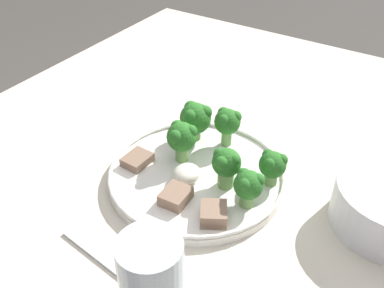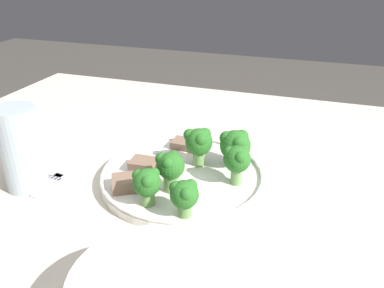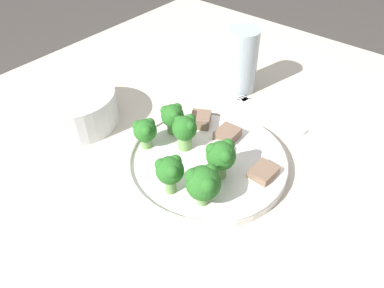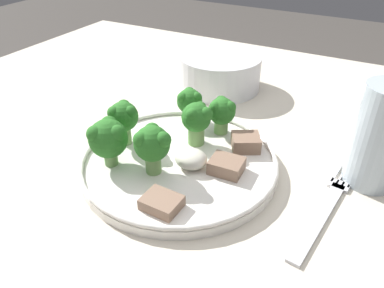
% 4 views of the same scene
% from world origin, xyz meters
% --- Properties ---
extents(table, '(1.12, 0.97, 0.76)m').
position_xyz_m(table, '(0.00, 0.00, 0.65)').
color(table, beige).
rests_on(table, ground_plane).
extents(dinner_plate, '(0.26, 0.26, 0.02)m').
position_xyz_m(dinner_plate, '(-0.00, -0.04, 0.77)').
color(dinner_plate, white).
rests_on(dinner_plate, table).
extents(fork, '(0.04, 0.20, 0.00)m').
position_xyz_m(fork, '(0.19, -0.02, 0.76)').
color(fork, silver).
rests_on(fork, table).
extents(cream_bowl, '(0.15, 0.15, 0.06)m').
position_xyz_m(cream_bowl, '(-0.06, 0.22, 0.79)').
color(cream_bowl, silver).
rests_on(cream_bowl, table).
extents(drinking_glass, '(0.06, 0.06, 0.13)m').
position_xyz_m(drinking_glass, '(0.22, 0.05, 0.82)').
color(drinking_glass, '#B2C1CC').
rests_on(drinking_glass, table).
extents(broccoli_floret_near_rim_left, '(0.04, 0.04, 0.06)m').
position_xyz_m(broccoli_floret_near_rim_left, '(-0.09, -0.04, 0.81)').
color(broccoli_floret_near_rim_left, '#709E56').
rests_on(broccoli_floret_near_rim_left, dinner_plate).
extents(broccoli_floret_center_left, '(0.04, 0.04, 0.06)m').
position_xyz_m(broccoli_floret_center_left, '(0.00, 0.01, 0.81)').
color(broccoli_floret_center_left, '#709E56').
rests_on(broccoli_floret_center_left, dinner_plate).
extents(broccoli_floret_back_left, '(0.05, 0.04, 0.06)m').
position_xyz_m(broccoli_floret_back_left, '(-0.02, -0.07, 0.81)').
color(broccoli_floret_back_left, '#709E56').
rests_on(broccoli_floret_back_left, dinner_plate).
extents(broccoli_floret_front_left, '(0.04, 0.04, 0.05)m').
position_xyz_m(broccoli_floret_front_left, '(-0.04, 0.06, 0.80)').
color(broccoli_floret_front_left, '#709E56').
rests_on(broccoli_floret_front_left, dinner_plate).
extents(broccoli_floret_center_back, '(0.05, 0.05, 0.06)m').
position_xyz_m(broccoli_floret_center_back, '(-0.07, -0.08, 0.81)').
color(broccoli_floret_center_back, '#709E56').
rests_on(broccoli_floret_center_back, dinner_plate).
extents(broccoli_floret_mid_cluster, '(0.04, 0.04, 0.05)m').
position_xyz_m(broccoli_floret_mid_cluster, '(0.02, 0.05, 0.81)').
color(broccoli_floret_mid_cluster, '#709E56').
rests_on(broccoli_floret_mid_cluster, dinner_plate).
extents(meat_slice_front_slice, '(0.05, 0.05, 0.02)m').
position_xyz_m(meat_slice_front_slice, '(0.07, 0.03, 0.78)').
color(meat_slice_front_slice, '#846651').
rests_on(meat_slice_front_slice, dinner_plate).
extents(meat_slice_middle_slice, '(0.04, 0.04, 0.02)m').
position_xyz_m(meat_slice_middle_slice, '(0.06, -0.03, 0.78)').
color(meat_slice_middle_slice, '#846651').
rests_on(meat_slice_middle_slice, dinner_plate).
extents(meat_slice_rear_slice, '(0.04, 0.03, 0.01)m').
position_xyz_m(meat_slice_rear_slice, '(0.03, -0.12, 0.78)').
color(meat_slice_rear_slice, '#846651').
rests_on(meat_slice_rear_slice, dinner_plate).
extents(sauce_dollop, '(0.04, 0.04, 0.02)m').
position_xyz_m(sauce_dollop, '(0.02, -0.04, 0.78)').
color(sauce_dollop, silver).
rests_on(sauce_dollop, dinner_plate).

